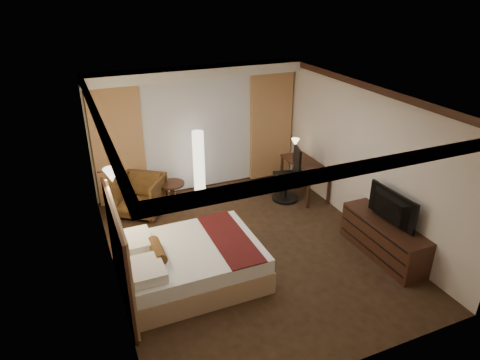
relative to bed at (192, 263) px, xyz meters
name	(u,v)px	position (x,y,z in m)	size (l,w,h in m)	color
floor	(249,248)	(1.15, 0.42, -0.30)	(4.50, 5.50, 0.01)	black
ceiling	(251,96)	(1.15, 0.42, 2.40)	(4.50, 5.50, 0.01)	white
back_wall	(197,129)	(1.15, 3.17, 1.05)	(4.50, 0.02, 2.70)	silver
left_wall	(106,205)	(-1.10, 0.42, 1.05)	(0.02, 5.50, 2.70)	silver
right_wall	(363,158)	(3.40, 0.42, 1.05)	(0.02, 5.50, 2.70)	silver
crown_molding	(251,100)	(1.15, 0.42, 2.34)	(4.50, 5.50, 0.12)	black
soffit	(198,72)	(1.15, 2.92, 2.30)	(4.50, 0.50, 0.20)	white
curtain_sheer	(199,134)	(1.15, 3.09, 0.95)	(2.48, 0.04, 2.45)	silver
curtain_left_drape	(118,146)	(-0.55, 3.03, 0.95)	(1.00, 0.14, 2.45)	tan
curtain_right_drape	(271,126)	(2.85, 3.03, 0.95)	(1.00, 0.14, 2.45)	tan
wall_sconce	(112,175)	(-0.94, 0.81, 1.32)	(0.24, 0.24, 0.24)	white
bed	(192,263)	(0.00, 0.00, 0.00)	(2.07, 1.62, 0.61)	white
headboard	(120,254)	(-1.05, 0.00, 0.45)	(0.12, 1.92, 1.50)	tan
armchair	(140,194)	(-0.32, 2.39, 0.13)	(0.84, 0.79, 0.87)	#472E15
side_table	(173,195)	(0.33, 2.39, -0.03)	(0.51, 0.51, 0.56)	black
floor_lamp	(199,165)	(0.98, 2.58, 0.45)	(0.32, 0.32, 1.51)	white
desk	(304,179)	(3.10, 1.85, 0.07)	(0.55, 1.23, 0.75)	black
desk_lamp	(295,148)	(3.10, 2.32, 0.62)	(0.18, 0.18, 0.34)	#FFD899
office_chair	(286,174)	(2.62, 1.80, 0.28)	(0.56, 0.56, 1.16)	black
dresser	(383,238)	(3.15, -0.64, 0.02)	(0.50, 1.67, 0.65)	black
television	(387,206)	(3.12, -0.64, 0.64)	(1.03, 0.59, 0.14)	black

